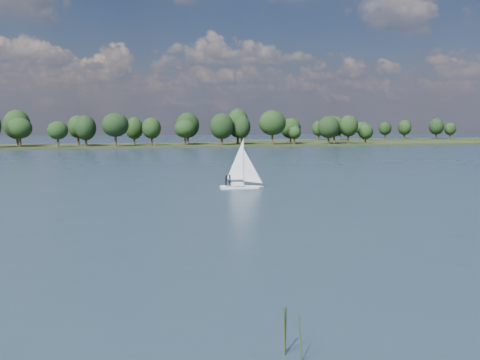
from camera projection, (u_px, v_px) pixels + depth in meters
name	position (u px, v px, depth m)	size (l,w,h in m)	color
ground	(193.00, 165.00, 126.64)	(700.00, 700.00, 0.00)	#233342
far_shore	(150.00, 146.00, 234.32)	(660.00, 40.00, 1.50)	black
far_shore_back	(410.00, 140.00, 321.17)	(220.00, 30.00, 1.40)	black
sailboat	(240.00, 174.00, 80.18)	(6.11, 1.89, 7.98)	silver
treeline	(120.00, 128.00, 226.27)	(562.43, 74.00, 18.85)	black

